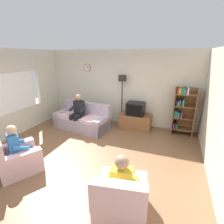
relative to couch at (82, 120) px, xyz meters
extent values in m
plane|color=brown|center=(1.04, -1.56, -0.31)|extent=(12.00, 12.00, 0.00)
cube|color=beige|center=(1.04, 1.10, 1.04)|extent=(6.20, 0.12, 2.70)
cylinder|color=brown|center=(-0.27, 1.02, 1.74)|extent=(0.28, 0.03, 0.28)
cylinder|color=white|center=(-0.27, 1.01, 1.74)|extent=(0.24, 0.01, 0.24)
cube|color=black|center=(-0.27, 1.00, 1.77)|extent=(0.02, 0.01, 0.09)
cube|color=black|center=(-0.23, 1.00, 1.74)|extent=(0.11, 0.01, 0.01)
cube|color=beige|center=(-1.82, -1.56, 0.09)|extent=(0.12, 5.80, 0.80)
cube|color=beige|center=(-1.82, 0.54, 1.09)|extent=(0.12, 1.10, 1.20)
cube|color=white|center=(-1.79, -1.26, 1.09)|extent=(0.04, 2.00, 1.30)
cube|color=white|center=(-1.82, -1.26, 1.09)|extent=(0.03, 1.90, 1.20)
cube|color=#A899A8|center=(-0.01, -0.05, -0.10)|extent=(1.99, 1.07, 0.42)
cube|color=#A899A8|center=(0.04, 0.30, 0.35)|extent=(1.91, 0.44, 0.48)
cube|color=#A899A8|center=(0.83, -0.16, -0.03)|extent=(0.32, 0.86, 0.56)
cube|color=#A899A8|center=(-0.84, 0.05, -0.03)|extent=(0.32, 0.86, 0.56)
cube|color=beige|center=(0.48, -0.17, 0.16)|extent=(0.68, 0.75, 0.10)
cube|color=beige|center=(-0.51, -0.04, 0.16)|extent=(0.68, 0.75, 0.10)
cube|color=brown|center=(1.75, 0.69, -0.06)|extent=(1.10, 0.56, 0.51)
cube|color=black|center=(1.75, 0.95, -0.03)|extent=(1.10, 0.04, 0.03)
cube|color=black|center=(1.75, 0.67, 0.42)|extent=(0.60, 0.48, 0.44)
cube|color=black|center=(1.75, 0.43, 0.42)|extent=(0.50, 0.01, 0.36)
cube|color=brown|center=(2.99, 0.74, 0.46)|extent=(0.04, 0.36, 1.55)
cube|color=brown|center=(3.63, 0.74, 0.46)|extent=(0.04, 0.36, 1.55)
cube|color=brown|center=(3.31, 0.91, 0.46)|extent=(0.64, 0.02, 1.55)
cube|color=brown|center=(3.31, 0.74, -0.12)|extent=(0.60, 0.34, 0.02)
cube|color=#72338C|center=(3.06, 0.72, -0.02)|extent=(0.03, 0.28, 0.17)
cube|color=black|center=(3.11, 0.72, -0.01)|extent=(0.06, 0.28, 0.20)
cube|color=#267F4C|center=(3.16, 0.72, -0.03)|extent=(0.03, 0.28, 0.15)
cube|color=brown|center=(3.31, 0.74, 0.27)|extent=(0.60, 0.34, 0.02)
cube|color=#267F4C|center=(3.06, 0.72, 0.39)|extent=(0.05, 0.28, 0.22)
cube|color=#2D59A5|center=(3.11, 0.72, 0.38)|extent=(0.04, 0.28, 0.19)
cube|color=#267F4C|center=(3.16, 0.72, 0.36)|extent=(0.05, 0.28, 0.16)
cube|color=black|center=(3.21, 0.72, 0.37)|extent=(0.03, 0.28, 0.17)
cube|color=#72338C|center=(3.25, 0.72, 0.37)|extent=(0.04, 0.28, 0.18)
cube|color=brown|center=(3.31, 0.74, 0.66)|extent=(0.60, 0.34, 0.02)
cube|color=black|center=(3.06, 0.72, 0.77)|extent=(0.03, 0.28, 0.20)
cube|color=#267F4C|center=(3.11, 0.72, 0.74)|extent=(0.04, 0.28, 0.15)
cube|color=#72338C|center=(3.16, 0.72, 0.77)|extent=(0.04, 0.28, 0.21)
cube|color=black|center=(3.20, 0.72, 0.75)|extent=(0.03, 0.28, 0.16)
cube|color=#267F4C|center=(3.26, 0.72, 0.78)|extent=(0.05, 0.28, 0.22)
cube|color=brown|center=(3.31, 0.74, 1.04)|extent=(0.60, 0.34, 0.02)
cube|color=red|center=(3.06, 0.72, 1.13)|extent=(0.04, 0.28, 0.16)
cube|color=gold|center=(3.12, 0.72, 1.14)|extent=(0.05, 0.28, 0.17)
cube|color=#267F4C|center=(3.18, 0.72, 1.15)|extent=(0.06, 0.28, 0.19)
cube|color=#267F4C|center=(3.24, 0.72, 1.15)|extent=(0.05, 0.28, 0.20)
cube|color=#72338C|center=(3.30, 0.72, 1.13)|extent=(0.05, 0.28, 0.15)
cube|color=silver|center=(3.35, 0.72, 1.15)|extent=(0.05, 0.28, 0.19)
cylinder|color=black|center=(1.21, 0.79, -0.30)|extent=(0.28, 0.28, 0.03)
cylinder|color=black|center=(1.21, 0.79, 0.54)|extent=(0.04, 0.04, 1.70)
cylinder|color=black|center=(1.21, 0.79, 1.44)|extent=(0.28, 0.28, 0.20)
cube|color=beige|center=(-0.16, -2.58, -0.11)|extent=(1.11, 1.13, 0.40)
cube|color=beige|center=(-0.41, -2.41, -0.03)|extent=(0.58, 0.79, 0.56)
cube|color=beige|center=(0.11, -2.71, -0.03)|extent=(0.58, 0.79, 0.56)
cube|color=beige|center=(2.36, -2.84, -0.11)|extent=(0.93, 0.96, 0.40)
cube|color=beige|center=(2.42, -3.20, 0.34)|extent=(0.82, 0.31, 0.50)
cube|color=beige|center=(2.06, -2.87, -0.03)|extent=(0.33, 0.82, 0.56)
cube|color=beige|center=(2.65, -2.77, -0.03)|extent=(0.33, 0.82, 0.56)
cube|color=black|center=(-0.10, 0.00, 0.47)|extent=(0.36, 0.24, 0.48)
sphere|color=#A37A5B|center=(-0.10, -0.01, 0.82)|extent=(0.22, 0.22, 0.22)
cylinder|color=black|center=(-0.03, -0.20, 0.23)|extent=(0.18, 0.39, 0.13)
cylinder|color=black|center=(-0.21, -0.18, 0.23)|extent=(0.18, 0.39, 0.13)
cylinder|color=black|center=(-0.06, -0.39, -0.05)|extent=(0.12, 0.12, 0.52)
cylinder|color=black|center=(-0.24, -0.37, -0.05)|extent=(0.12, 0.12, 0.52)
cylinder|color=black|center=(0.10, -0.13, 0.45)|extent=(0.13, 0.34, 0.20)
cylinder|color=black|center=(-0.32, -0.08, 0.45)|extent=(0.13, 0.34, 0.20)
cube|color=#3372B2|center=(-0.19, -2.62, 0.35)|extent=(0.39, 0.34, 0.48)
sphere|color=tan|center=(-0.18, -2.61, 0.70)|extent=(0.22, 0.22, 0.22)
cylinder|color=#2D334C|center=(-0.17, -2.41, 0.11)|extent=(0.30, 0.39, 0.13)
cylinder|color=#2D334C|center=(-0.01, -2.50, 0.11)|extent=(0.30, 0.39, 0.13)
cylinder|color=#2D334C|center=(-0.07, -2.25, -0.11)|extent=(0.15, 0.15, 0.40)
cylinder|color=#2D334C|center=(0.08, -2.34, -0.11)|extent=(0.15, 0.15, 0.40)
cylinder|color=#3372B2|center=(-0.32, -2.43, 0.33)|extent=(0.24, 0.33, 0.20)
cylinder|color=#3372B2|center=(0.04, -2.64, 0.33)|extent=(0.24, 0.33, 0.20)
cube|color=yellow|center=(2.36, -2.89, 0.35)|extent=(0.37, 0.25, 0.48)
sphere|color=#A37A5B|center=(2.36, -2.88, 0.70)|extent=(0.22, 0.22, 0.22)
cylinder|color=#2D334C|center=(2.24, -2.71, 0.11)|extent=(0.19, 0.40, 0.13)
cylinder|color=#2D334C|center=(2.42, -2.68, 0.11)|extent=(0.19, 0.40, 0.13)
cylinder|color=#2D334C|center=(2.21, -2.53, -0.11)|extent=(0.13, 0.13, 0.40)
cylinder|color=#2D334C|center=(2.39, -2.50, -0.11)|extent=(0.13, 0.13, 0.40)
cylinder|color=yellow|center=(2.14, -2.82, 0.33)|extent=(0.14, 0.34, 0.20)
cylinder|color=yellow|center=(2.55, -2.75, 0.33)|extent=(0.14, 0.34, 0.20)
camera|label=1|loc=(3.00, -4.99, 2.23)|focal=27.67mm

